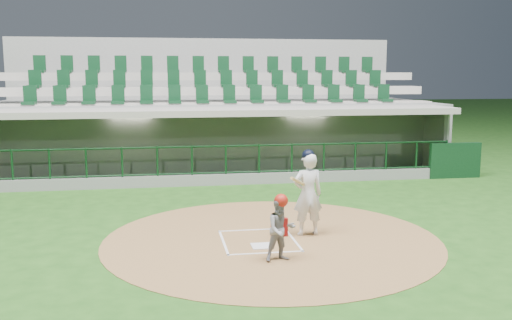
% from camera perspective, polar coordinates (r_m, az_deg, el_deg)
% --- Properties ---
extents(ground, '(120.00, 120.00, 0.00)m').
position_cam_1_polar(ground, '(12.50, 0.04, -7.75)').
color(ground, '#1C4614').
rests_on(ground, ground).
extents(dirt_circle, '(7.20, 7.20, 0.01)m').
position_cam_1_polar(dirt_circle, '(12.36, 1.58, -7.91)').
color(dirt_circle, brown).
rests_on(dirt_circle, ground).
extents(home_plate, '(0.43, 0.43, 0.02)m').
position_cam_1_polar(home_plate, '(11.83, 0.60, -8.59)').
color(home_plate, silver).
rests_on(home_plate, dirt_circle).
extents(batter_box_chalk, '(1.55, 1.80, 0.01)m').
position_cam_1_polar(batter_box_chalk, '(12.21, 0.28, -8.07)').
color(batter_box_chalk, white).
rests_on(batter_box_chalk, ground).
extents(dugout_structure, '(16.40, 3.70, 3.00)m').
position_cam_1_polar(dugout_structure, '(19.89, -3.79, 1.26)').
color(dugout_structure, gray).
rests_on(dugout_structure, ground).
extents(seating_deck, '(17.00, 6.72, 5.15)m').
position_cam_1_polar(seating_deck, '(22.91, -4.42, 3.39)').
color(seating_deck, slate).
rests_on(seating_deck, ground).
extents(batter, '(0.88, 0.88, 1.90)m').
position_cam_1_polar(batter, '(12.47, 5.19, -3.28)').
color(batter, silver).
rests_on(batter, dirt_circle).
extents(catcher, '(0.67, 0.57, 1.29)m').
position_cam_1_polar(catcher, '(10.82, 2.50, -6.81)').
color(catcher, gray).
rests_on(catcher, dirt_circle).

